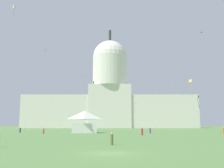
% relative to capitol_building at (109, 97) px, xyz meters
% --- Properties ---
extents(ground_plane, '(800.00, 800.00, 0.00)m').
position_rel_capitol_building_xyz_m(ground_plane, '(1.41, -166.02, -21.85)').
color(ground_plane, '#567F42').
extents(capitol_building, '(120.71, 24.63, 71.14)m').
position_rel_capitol_building_xyz_m(capitol_building, '(0.00, 0.00, 0.00)').
color(capitol_building, silver).
rests_on(capitol_building, ground_plane).
extents(event_tent, '(7.78, 6.82, 6.39)m').
position_rel_capitol_building_xyz_m(event_tent, '(-6.48, -110.35, -18.60)').
color(event_tent, white).
rests_on(event_tent, ground_plane).
extents(person_red_edge_east, '(0.37, 0.37, 1.52)m').
position_rel_capitol_building_xyz_m(person_red_edge_east, '(-16.10, -119.25, -21.14)').
color(person_red_edge_east, red).
rests_on(person_red_edge_east, ground_plane).
extents(person_purple_mid_center, '(0.63, 0.63, 1.58)m').
position_rel_capitol_building_xyz_m(person_purple_mid_center, '(12.05, -114.37, -21.14)').
color(person_purple_mid_center, '#703D93').
rests_on(person_purple_mid_center, ground_plane).
extents(person_olive_mid_left, '(0.47, 0.47, 1.48)m').
position_rel_capitol_building_xyz_m(person_olive_mid_left, '(1.52, -156.88, -21.16)').
color(person_olive_mid_left, olive).
rests_on(person_olive_mid_left, ground_plane).
extents(person_orange_near_tent, '(0.43, 0.43, 1.50)m').
position_rel_capitol_building_xyz_m(person_orange_near_tent, '(28.03, -124.66, -21.16)').
color(person_orange_near_tent, orange).
rests_on(person_orange_near_tent, ground_plane).
extents(person_navy_aisle_center, '(0.54, 0.54, 1.60)m').
position_rel_capitol_building_xyz_m(person_navy_aisle_center, '(-25.47, -109.56, -21.12)').
color(person_navy_aisle_center, navy).
rests_on(person_navy_aisle_center, ground_plane).
extents(person_red_front_right, '(0.55, 0.55, 1.66)m').
position_rel_capitol_building_xyz_m(person_red_front_right, '(8.35, -127.73, -21.10)').
color(person_red_front_right, red).
rests_on(person_red_front_right, ground_plane).
extents(kite_green_low, '(0.54, 0.41, 3.98)m').
position_rel_capitol_building_xyz_m(kite_green_low, '(27.46, -109.32, -11.93)').
color(kite_green_low, green).
extents(kite_orange_mid, '(1.48, 0.66, 2.10)m').
position_rel_capitol_building_xyz_m(kite_orange_mid, '(-14.75, -31.19, 8.90)').
color(kite_orange_mid, orange).
extents(kite_pink_low, '(1.46, 1.56, 3.67)m').
position_rel_capitol_building_xyz_m(kite_pink_low, '(9.65, -89.98, -12.11)').
color(kite_pink_low, pink).
extents(kite_red_high, '(1.18, 1.49, 0.17)m').
position_rel_capitol_building_xyz_m(kite_red_high, '(35.00, -94.56, 14.01)').
color(kite_red_high, red).
extents(kite_violet_high, '(0.39, 0.83, 2.30)m').
position_rel_capitol_building_xyz_m(kite_violet_high, '(-37.45, -38.31, 23.18)').
color(kite_violet_high, purple).
extents(kite_gold_low, '(0.97, 0.84, 3.81)m').
position_rel_capitol_building_xyz_m(kite_gold_low, '(27.76, -100.97, -5.41)').
color(kite_gold_low, gold).
extents(kite_lime_mid, '(1.39, 1.36, 1.38)m').
position_rel_capitol_building_xyz_m(kite_lime_mid, '(-9.24, -37.32, 4.52)').
color(kite_lime_mid, '#8CD133').
extents(kite_white_high, '(1.10, 1.10, 3.78)m').
position_rel_capitol_building_xyz_m(kite_white_high, '(-28.73, -110.83, 16.50)').
color(kite_white_high, white).
extents(kite_black_mid, '(1.22, 1.84, 0.46)m').
position_rel_capitol_building_xyz_m(kite_black_mid, '(-15.45, -26.91, -3.85)').
color(kite_black_mid, black).
extents(kite_yellow_mid, '(0.65, 0.47, 1.16)m').
position_rel_capitol_building_xyz_m(kite_yellow_mid, '(36.42, -26.35, 6.28)').
color(kite_yellow_mid, yellow).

